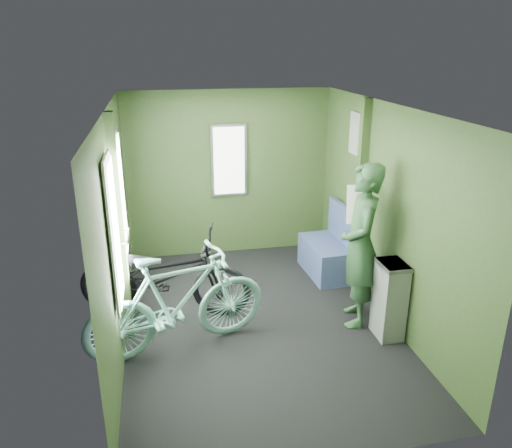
{
  "coord_description": "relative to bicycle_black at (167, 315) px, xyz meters",
  "views": [
    {
      "loc": [
        -0.96,
        -4.66,
        2.88
      ],
      "look_at": [
        0.0,
        0.1,
        1.1
      ],
      "focal_mm": 35.0,
      "sensor_mm": 36.0,
      "label": 1
    }
  ],
  "objects": [
    {
      "name": "room",
      "position": [
        0.94,
        -0.29,
        1.44
      ],
      "size": [
        4.0,
        4.02,
        2.31
      ],
      "color": "black",
      "rests_on": "ground"
    },
    {
      "name": "bicycle_black",
      "position": [
        0.0,
        0.0,
        0.0
      ],
      "size": [
        2.02,
        1.2,
        1.06
      ],
      "primitive_type": "imported",
      "rotation": [
        0.0,
        -0.1,
        1.32
      ],
      "color": "black",
      "rests_on": "ground"
    },
    {
      "name": "bicycle_mint",
      "position": [
        0.12,
        -0.72,
        0.0
      ],
      "size": [
        1.93,
        1.1,
        1.16
      ],
      "primitive_type": "imported",
      "rotation": [
        0.0,
        -0.14,
        1.83
      ],
      "color": "#85CCC3",
      "rests_on": "ground"
    },
    {
      "name": "passenger",
      "position": [
        2.03,
        -0.51,
        0.88
      ],
      "size": [
        0.58,
        0.77,
        1.76
      ],
      "rotation": [
        0.0,
        0.0,
        -1.85
      ],
      "color": "#2B502E",
      "rests_on": "ground"
    },
    {
      "name": "waste_box",
      "position": [
        2.24,
        -0.86,
        0.41
      ],
      "size": [
        0.24,
        0.34,
        0.83
      ],
      "primitive_type": "cube",
      "color": "gray",
      "rests_on": "ground"
    },
    {
      "name": "bench_seat",
      "position": [
        2.12,
        0.67,
        0.27
      ],
      "size": [
        0.53,
        0.9,
        0.92
      ],
      "rotation": [
        0.0,
        0.0,
        0.06
      ],
      "color": "navy",
      "rests_on": "ground"
    }
  ]
}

